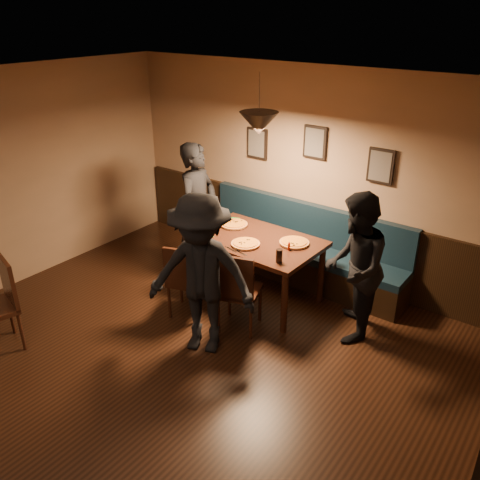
{
  "coord_description": "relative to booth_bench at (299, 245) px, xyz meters",
  "views": [
    {
      "loc": [
        3.01,
        -2.15,
        3.44
      ],
      "look_at": [
        -0.16,
        2.08,
        0.95
      ],
      "focal_mm": 37.44,
      "sensor_mm": 36.0,
      "label": 1
    }
  ],
  "objects": [
    {
      "name": "floor",
      "position": [
        0.0,
        -3.2,
        -0.5
      ],
      "size": [
        7.0,
        7.0,
        0.0
      ],
      "primitive_type": "plane",
      "color": "black",
      "rests_on": "ground"
    },
    {
      "name": "ceiling",
      "position": [
        0.0,
        -3.2,
        2.3
      ],
      "size": [
        7.0,
        7.0,
        0.0
      ],
      "primitive_type": "plane",
      "rotation": [
        3.14,
        0.0,
        0.0
      ],
      "color": "silver",
      "rests_on": "ground"
    },
    {
      "name": "wall_back",
      "position": [
        0.0,
        0.3,
        0.9
      ],
      "size": [
        6.0,
        0.0,
        6.0
      ],
      "primitive_type": "plane",
      "rotation": [
        1.57,
        0.0,
        0.0
      ],
      "color": "#8C704F",
      "rests_on": "ground"
    },
    {
      "name": "wainscot",
      "position": [
        0.0,
        0.27,
        0.0
      ],
      "size": [
        5.88,
        0.06,
        1.0
      ],
      "primitive_type": "cube",
      "color": "black",
      "rests_on": "ground"
    },
    {
      "name": "booth_bench",
      "position": [
        0.0,
        0.0,
        0.0
      ],
      "size": [
        3.0,
        0.6,
        1.0
      ],
      "primitive_type": null,
      "color": "#0F232D",
      "rests_on": "ground"
    },
    {
      "name": "picture_left",
      "position": [
        -0.9,
        0.27,
        1.2
      ],
      "size": [
        0.32,
        0.04,
        0.42
      ],
      "primitive_type": "cube",
      "color": "black",
      "rests_on": "wall_back"
    },
    {
      "name": "picture_center",
      "position": [
        0.0,
        0.27,
        1.35
      ],
      "size": [
        0.32,
        0.04,
        0.42
      ],
      "primitive_type": "cube",
      "color": "black",
      "rests_on": "wall_back"
    },
    {
      "name": "picture_right",
      "position": [
        0.9,
        0.27,
        1.2
      ],
      "size": [
        0.32,
        0.04,
        0.42
      ],
      "primitive_type": "cube",
      "color": "black",
      "rests_on": "wall_back"
    },
    {
      "name": "pendant_lamp",
      "position": [
        -0.16,
        -0.77,
        1.75
      ],
      "size": [
        0.44,
        0.44,
        0.25
      ],
      "primitive_type": "cone",
      "rotation": [
        3.14,
        0.0,
        0.0
      ],
      "color": "black",
      "rests_on": "ceiling"
    },
    {
      "name": "dining_table",
      "position": [
        -0.16,
        -0.77,
        -0.08
      ],
      "size": [
        1.57,
        1.03,
        0.83
      ],
      "primitive_type": "cube",
      "rotation": [
        0.0,
        0.0,
        -0.02
      ],
      "color": "#32190E",
      "rests_on": "floor"
    },
    {
      "name": "chair_near_left",
      "position": [
        -0.62,
        -1.54,
        -0.03
      ],
      "size": [
        0.54,
        0.54,
        0.95
      ],
      "primitive_type": null,
      "rotation": [
        0.0,
        0.0,
        0.35
      ],
      "color": "black",
      "rests_on": "floor"
    },
    {
      "name": "chair_near_right",
      "position": [
        0.06,
        -1.42,
        0.01
      ],
      "size": [
        0.57,
        0.57,
        1.02
      ],
      "primitive_type": null,
      "rotation": [
        0.0,
        0.0,
        0.33
      ],
      "color": "black",
      "rests_on": "floor"
    },
    {
      "name": "diner_left",
      "position": [
        -1.15,
        -0.72,
        0.44
      ],
      "size": [
        0.53,
        0.74,
        1.87
      ],
      "primitive_type": "imported",
      "rotation": [
        0.0,
        0.0,
        1.7
      ],
      "color": "black",
      "rests_on": "floor"
    },
    {
      "name": "diner_right",
      "position": [
        1.14,
        -0.78,
        0.35
      ],
      "size": [
        0.91,
        1.01,
        1.7
      ],
      "primitive_type": "imported",
      "rotation": [
        0.0,
        0.0,
        -1.19
      ],
      "color": "black",
      "rests_on": "floor"
    },
    {
      "name": "diner_front",
      "position": [
        -0.03,
        -1.97,
        0.4
      ],
      "size": [
        1.32,
        1.05,
        1.79
      ],
      "primitive_type": "imported",
      "rotation": [
        0.0,
        0.0,
        0.38
      ],
      "color": "black",
      "rests_on": "floor"
    },
    {
      "name": "pizza_a",
      "position": [
        -0.63,
        -0.61,
        0.35
      ],
      "size": [
        0.43,
        0.43,
        0.04
      ],
      "primitive_type": "cylinder",
      "rotation": [
        0.0,
        0.0,
        0.25
      ],
      "color": "orange",
      "rests_on": "dining_table"
    },
    {
      "name": "pizza_b",
      "position": [
        -0.17,
        -1.0,
        0.35
      ],
      "size": [
        0.39,
        0.39,
        0.04
      ],
      "primitive_type": "cylinder",
      "rotation": [
        0.0,
        0.0,
        -0.14
      ],
      "color": "orange",
      "rests_on": "dining_table"
    },
    {
      "name": "pizza_c",
      "position": [
        0.28,
        -0.62,
        0.35
      ],
      "size": [
        0.45,
        0.45,
        0.04
      ],
      "primitive_type": "cylinder",
      "rotation": [
        0.0,
        0.0,
        -0.29
      ],
      "color": "#C45E24",
      "rests_on": "dining_table"
    },
    {
      "name": "soda_glass",
      "position": [
        0.39,
        -1.12,
        0.41
      ],
      "size": [
        0.07,
        0.07,
        0.16
      ],
      "primitive_type": "cylinder",
      "rotation": [
        0.0,
        0.0,
        0.01
      ],
      "color": "black",
      "rests_on": "dining_table"
    },
    {
      "name": "tabasco_bottle",
      "position": [
        0.32,
        -0.8,
        0.39
      ],
      "size": [
        0.03,
        0.03,
        0.12
      ],
      "primitive_type": "cylinder",
      "rotation": [
        0.0,
        0.0,
        -0.17
      ],
      "color": "#931404",
      "rests_on": "dining_table"
    },
    {
      "name": "napkin_a",
      "position": [
        -0.76,
        -0.47,
        0.33
      ],
      "size": [
        0.2,
        0.2,
        0.01
      ],
      "primitive_type": "cube",
      "rotation": [
        0.0,
        0.0,
        0.36
      ],
      "color": "#217C24",
      "rests_on": "dining_table"
    },
    {
      "name": "napkin_b",
      "position": [
        -0.69,
        -1.1,
        0.33
      ],
      "size": [
        0.14,
        0.14,
        0.01
      ],
      "primitive_type": "cube",
      "rotation": [
        0.0,
        0.0,
        -0.05
      ],
      "color": "#1B661E",
      "rests_on": "dining_table"
    },
    {
      "name": "cutlery_set",
      "position": [
        -0.17,
        -1.19,
        0.33
      ],
      "size": [
        0.19,
        0.05,
        0.0
      ],
      "primitive_type": "cube",
      "rotation": [
        0.0,
        0.0,
        1.38
      ],
      "color": "silver",
      "rests_on": "dining_table"
    }
  ]
}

